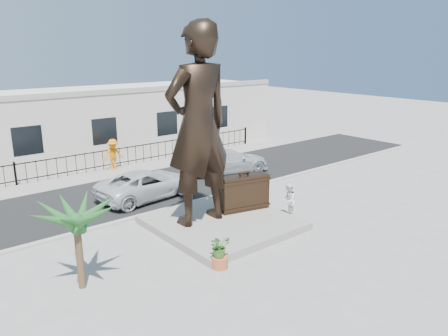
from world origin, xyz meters
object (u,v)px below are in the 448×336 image
at_px(suitcase, 244,192).
at_px(car_white, 147,184).
at_px(tourist, 288,201).
at_px(statue, 198,126).

bearing_deg(suitcase, car_white, 127.21).
bearing_deg(car_white, tourist, -156.41).
xyz_separation_m(statue, tourist, (3.59, -1.55, -3.44)).
height_order(statue, tourist, statue).
distance_m(statue, car_white, 5.78).
xyz_separation_m(suitcase, car_white, (-2.08, 4.75, -0.36)).
bearing_deg(statue, tourist, 156.69).
distance_m(suitcase, car_white, 5.19).
relative_size(statue, car_white, 1.57).
height_order(statue, suitcase, statue).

